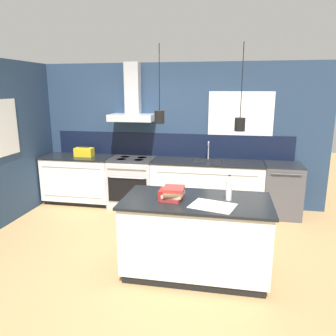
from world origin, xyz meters
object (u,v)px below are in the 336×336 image
book_stack (173,193)px  red_supply_box (170,195)px  bottle_on_island (229,190)px  yellow_toolbox (84,152)px  dishwasher (282,190)px  oven_range (132,182)px

book_stack → red_supply_box: size_ratio=1.50×
red_supply_box → book_stack: bearing=24.0°
bottle_on_island → yellow_toolbox: 3.36m
bottle_on_island → dishwasher: bearing=66.0°
oven_range → book_stack: bearing=-61.8°
dishwasher → red_supply_box: size_ratio=3.90×
oven_range → dishwasher: bearing=0.1°
book_stack → red_supply_box: book_stack is taller
dishwasher → book_stack: bearing=-126.0°
oven_range → bottle_on_island: (1.75, -2.02, 0.58)m
bottle_on_island → yellow_toolbox: size_ratio=0.88×
book_stack → yellow_toolbox: yellow_toolbox is taller
book_stack → yellow_toolbox: bearing=134.2°
oven_range → dishwasher: (2.65, 0.00, 0.00)m
dishwasher → book_stack: book_stack is taller
book_stack → red_supply_box: (-0.03, -0.02, -0.02)m
dishwasher → red_supply_box: bearing=-126.4°
bottle_on_island → oven_range: bearing=131.0°
bottle_on_island → book_stack: (-0.63, -0.08, -0.05)m
bottle_on_island → yellow_toolbox: (-2.68, 2.02, -0.04)m
oven_range → bottle_on_island: 2.74m
oven_range → bottle_on_island: size_ratio=3.05×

